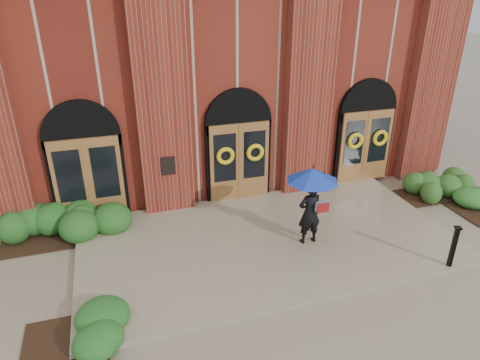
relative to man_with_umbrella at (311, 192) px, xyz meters
name	(u,v)px	position (x,y,z in m)	size (l,w,h in m)	color
ground	(269,246)	(-0.99, 0.32, -1.66)	(90.00, 90.00, 0.00)	gray
landing	(267,241)	(-0.99, 0.47, -1.58)	(10.00, 5.30, 0.15)	gray
church_building	(196,61)	(-0.99, 9.10, 1.84)	(16.20, 12.53, 7.00)	maroon
man_with_umbrella	(311,192)	(0.00, 0.00, 0.00)	(1.36, 1.36, 2.16)	black
metal_post	(454,246)	(2.87, -2.03, -0.93)	(0.19, 0.19, 1.11)	black
hedge_wall_left	(68,222)	(-6.19, 2.52, -1.24)	(3.24, 1.30, 0.83)	#20511B
hedge_wall_right	(429,187)	(5.13, 1.51, -1.31)	(2.70, 1.08, 0.69)	#2B541D
hedge_front_left	(64,333)	(-6.09, -1.68, -1.39)	(1.50, 1.28, 0.53)	#1E531C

